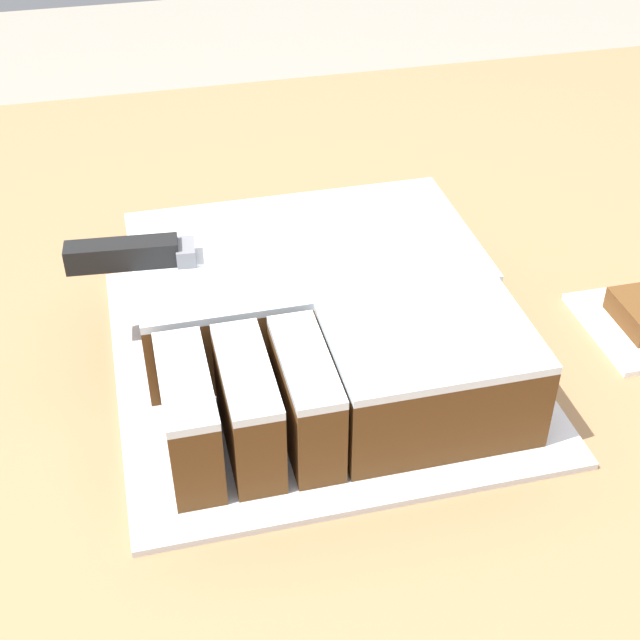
% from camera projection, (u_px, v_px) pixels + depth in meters
% --- Properties ---
extents(countertop, '(1.40, 1.10, 0.93)m').
position_uv_depth(countertop, '(353.00, 587.00, 1.15)').
color(countertop, '#936D47').
rests_on(countertop, ground_plane).
extents(cake_board, '(0.35, 0.35, 0.01)m').
position_uv_depth(cake_board, '(320.00, 359.00, 0.78)').
color(cake_board, silver).
rests_on(cake_board, countertop).
extents(cake, '(0.30, 0.30, 0.08)m').
position_uv_depth(cake, '(324.00, 316.00, 0.76)').
color(cake, brown).
rests_on(cake, cake_board).
extents(knife, '(0.31, 0.05, 0.02)m').
position_uv_depth(knife, '(174.00, 253.00, 0.75)').
color(knife, silver).
rests_on(knife, cake).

